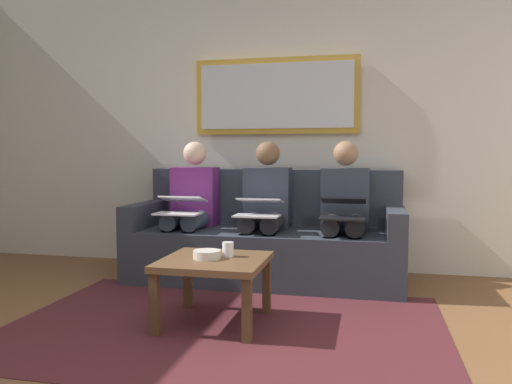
{
  "coord_description": "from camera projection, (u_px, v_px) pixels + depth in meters",
  "views": [
    {
      "loc": [
        -0.84,
        2.03,
        1.04
      ],
      "look_at": [
        0.0,
        -1.7,
        0.75
      ],
      "focal_mm": 35.86,
      "sensor_mm": 36.0,
      "label": 1
    }
  ],
  "objects": [
    {
      "name": "wall_rear",
      "position": [
        278.0,
        125.0,
        4.66
      ],
      "size": [
        6.0,
        0.12,
        2.6
      ],
      "primitive_type": "cube",
      "color": "beige",
      "rests_on": "ground_plane"
    },
    {
      "name": "person_left",
      "position": [
        345.0,
        208.0,
        4.04
      ],
      "size": [
        0.38,
        0.58,
        1.14
      ],
      "color": "#2D3342",
      "rests_on": "couch"
    },
    {
      "name": "laptop_silver",
      "position": [
        259.0,
        207.0,
        3.93
      ],
      "size": [
        0.34,
        0.33,
        0.14
      ],
      "color": "silver"
    },
    {
      "name": "coffee_table",
      "position": [
        214.0,
        268.0,
        3.1
      ],
      "size": [
        0.62,
        0.62,
        0.4
      ],
      "color": "brown",
      "rests_on": "ground_plane"
    },
    {
      "name": "person_middle",
      "position": [
        265.0,
        206.0,
        4.18
      ],
      "size": [
        0.38,
        0.58,
        1.14
      ],
      "color": "#2D3342",
      "rests_on": "couch"
    },
    {
      "name": "bowl",
      "position": [
        207.0,
        254.0,
        3.09
      ],
      "size": [
        0.17,
        0.17,
        0.05
      ],
      "primitive_type": "cylinder",
      "color": "beige",
      "rests_on": "coffee_table"
    },
    {
      "name": "couch",
      "position": [
        267.0,
        241.0,
        4.27
      ],
      "size": [
        2.2,
        0.9,
        0.9
      ],
      "color": "#2D333D",
      "rests_on": "ground_plane"
    },
    {
      "name": "laptop_white",
      "position": [
        181.0,
        205.0,
        4.08
      ],
      "size": [
        0.36,
        0.33,
        0.14
      ],
      "color": "white"
    },
    {
      "name": "cup",
      "position": [
        228.0,
        249.0,
        3.15
      ],
      "size": [
        0.07,
        0.07,
        0.09
      ],
      "primitive_type": "cylinder",
      "color": "silver",
      "rests_on": "coffee_table"
    },
    {
      "name": "laptop_black",
      "position": [
        343.0,
        208.0,
        3.81
      ],
      "size": [
        0.33,
        0.37,
        0.16
      ],
      "color": "black"
    },
    {
      "name": "area_rug",
      "position": [
        225.0,
        326.0,
        3.06
      ],
      "size": [
        2.6,
        1.8,
        0.01
      ],
      "primitive_type": "cube",
      "color": "#4C1E23",
      "rests_on": "ground_plane"
    },
    {
      "name": "framed_mirror",
      "position": [
        276.0,
        96.0,
        4.55
      ],
      "size": [
        1.48,
        0.05,
        0.68
      ],
      "color": "#B7892D"
    },
    {
      "name": "person_right",
      "position": [
        191.0,
        204.0,
        4.32
      ],
      "size": [
        0.38,
        0.58,
        1.14
      ],
      "color": "#66236B",
      "rests_on": "couch"
    }
  ]
}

